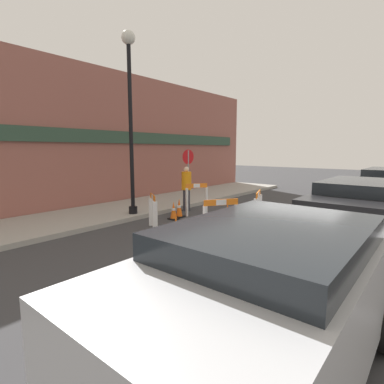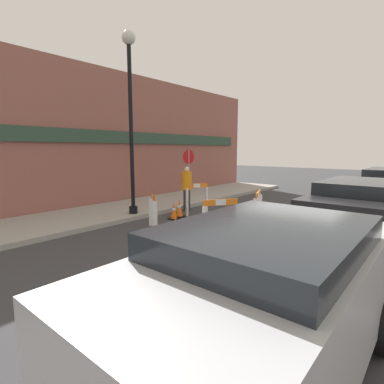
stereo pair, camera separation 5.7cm
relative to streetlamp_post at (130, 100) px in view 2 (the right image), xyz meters
name	(u,v)px [view 2 (the right image)]	position (x,y,z in m)	size (l,w,h in m)	color
ground_plane	(296,231)	(1.82, -4.90, -3.87)	(60.00, 60.00, 0.00)	#38383A
sidewalk_slab	(152,204)	(1.82, 1.07, -3.80)	(18.00, 2.94, 0.14)	#9E9B93
storefront_facade	(126,139)	(1.82, 2.61, -1.11)	(18.00, 0.22, 5.50)	#93564C
streetlamp_post	(130,100)	(0.00, 0.00, 0.00)	(0.44, 0.44, 5.85)	black
stop_sign	(189,167)	(3.01, 0.10, -2.28)	(0.60, 0.10, 2.15)	gray
barricade_0	(197,199)	(1.63, -1.46, -3.27)	(0.72, 0.53, 1.13)	white
barricade_1	(153,210)	(-0.54, -1.56, -3.33)	(0.52, 0.69, 1.01)	white
barricade_2	(220,219)	(-0.36, -3.81, -3.28)	(0.84, 0.60, 1.08)	white
barricade_3	(258,209)	(1.28, -3.98, -3.26)	(0.87, 0.43, 1.11)	white
traffic_cone_0	(176,230)	(-1.15, -3.02, -3.53)	(0.30, 0.30, 0.70)	black
traffic_cone_1	(228,211)	(2.10, -2.44, -3.65)	(0.30, 0.30, 0.46)	black
traffic_cone_2	(174,211)	(0.67, -1.25, -3.58)	(0.30, 0.30, 0.59)	black
traffic_cone_3	(249,211)	(2.39, -3.10, -3.63)	(0.30, 0.30, 0.49)	black
traffic_cone_4	(179,208)	(1.04, -1.17, -3.56)	(0.30, 0.30, 0.64)	black
person_worker	(187,187)	(2.03, -0.65, -2.98)	(0.51, 0.51, 1.66)	#33333D
parked_car_0	(267,292)	(-3.79, -6.72, -2.96)	(3.89, 1.87, 1.60)	#B7BABF
parked_car_1	(364,213)	(0.86, -6.72, -2.94)	(3.86, 1.91, 1.63)	black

